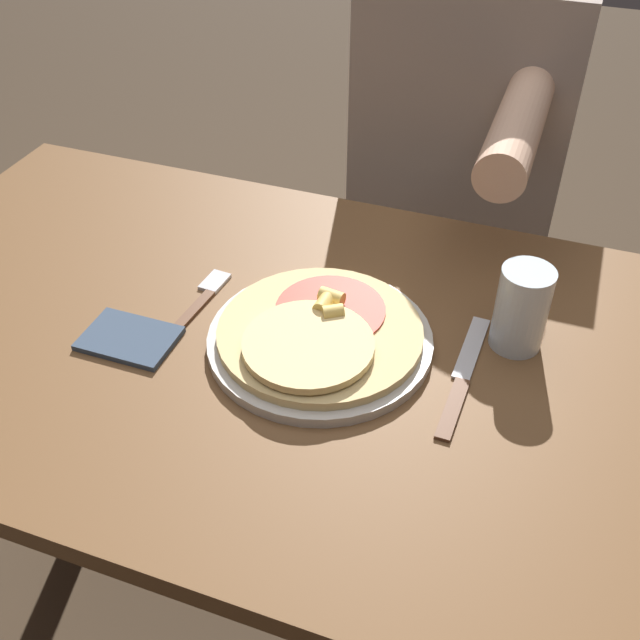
% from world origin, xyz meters
% --- Properties ---
extents(ground_plane, '(8.00, 8.00, 0.00)m').
position_xyz_m(ground_plane, '(0.00, 0.00, 0.00)').
color(ground_plane, '#423323').
extents(dining_table, '(1.27, 0.70, 0.72)m').
position_xyz_m(dining_table, '(0.00, 0.00, 0.61)').
color(dining_table, brown).
rests_on(dining_table, ground_plane).
extents(plate, '(0.28, 0.28, 0.01)m').
position_xyz_m(plate, '(0.03, 0.01, 0.73)').
color(plate, beige).
rests_on(plate, dining_table).
extents(pizza, '(0.26, 0.26, 0.04)m').
position_xyz_m(pizza, '(0.03, -0.00, 0.74)').
color(pizza, '#DBBC7A').
rests_on(pizza, plate).
extents(fork, '(0.03, 0.18, 0.00)m').
position_xyz_m(fork, '(-0.15, 0.02, 0.72)').
color(fork, brown).
rests_on(fork, dining_table).
extents(knife, '(0.03, 0.22, 0.00)m').
position_xyz_m(knife, '(0.21, 0.01, 0.72)').
color(knife, brown).
rests_on(knife, dining_table).
extents(drinking_glass, '(0.06, 0.06, 0.11)m').
position_xyz_m(drinking_glass, '(0.26, 0.09, 0.78)').
color(drinking_glass, silver).
rests_on(drinking_glass, dining_table).
extents(napkin, '(0.12, 0.08, 0.01)m').
position_xyz_m(napkin, '(-0.20, -0.07, 0.72)').
color(napkin, '#38475B').
rests_on(napkin, dining_table).
extents(person_diner, '(0.37, 0.52, 1.20)m').
position_xyz_m(person_diner, '(0.08, 0.61, 0.71)').
color(person_diner, '#2D2D38').
rests_on(person_diner, ground_plane).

